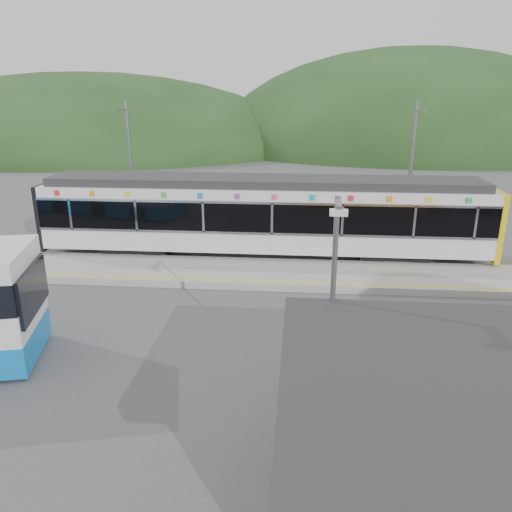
{
  "coord_description": "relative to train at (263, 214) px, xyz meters",
  "views": [
    {
      "loc": [
        1.65,
        -16.33,
        7.42
      ],
      "look_at": [
        0.11,
        1.0,
        1.68
      ],
      "focal_mm": 35.0,
      "sensor_mm": 36.0,
      "label": 1
    }
  ],
  "objects": [
    {
      "name": "ground",
      "position": [
        -0.01,
        -6.0,
        -2.06
      ],
      "size": [
        120.0,
        120.0,
        0.0
      ],
      "primitive_type": "plane",
      "color": "#4C4C4F",
      "rests_on": "ground"
    },
    {
      "name": "platform",
      "position": [
        -0.01,
        -2.7,
        -1.91
      ],
      "size": [
        26.0,
        3.2,
        0.3
      ],
      "primitive_type": "cube",
      "color": "#9E9E99",
      "rests_on": "ground"
    },
    {
      "name": "catenary_mast_west",
      "position": [
        -7.01,
        2.56,
        1.58
      ],
      "size": [
        0.18,
        1.8,
        7.0
      ],
      "color": "slate",
      "rests_on": "ground"
    },
    {
      "name": "catenary_mast_east",
      "position": [
        6.99,
        2.56,
        1.58
      ],
      "size": [
        0.18,
        1.8,
        7.0
      ],
      "color": "slate",
      "rests_on": "ground"
    },
    {
      "name": "lamp_post",
      "position": [
        2.43,
        -12.1,
        1.15
      ],
      "size": [
        0.36,
        0.96,
        5.35
      ],
      "rotation": [
        0.0,
        0.0,
        -0.04
      ],
      "color": "slate",
      "rests_on": "ground"
    },
    {
      "name": "train",
      "position": [
        0.0,
        0.0,
        0.0
      ],
      "size": [
        20.44,
        3.01,
        3.74
      ],
      "color": "black",
      "rests_on": "ground"
    },
    {
      "name": "hills",
      "position": [
        6.18,
        -0.71,
        -2.06
      ],
      "size": [
        146.0,
        149.0,
        26.0
      ],
      "color": "#1E3D19",
      "rests_on": "ground"
    },
    {
      "name": "yellow_line",
      "position": [
        -0.01,
        -4.0,
        -1.76
      ],
      "size": [
        26.0,
        0.1,
        0.01
      ],
      "primitive_type": "cube",
      "color": "yellow",
      "rests_on": "platform"
    }
  ]
}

